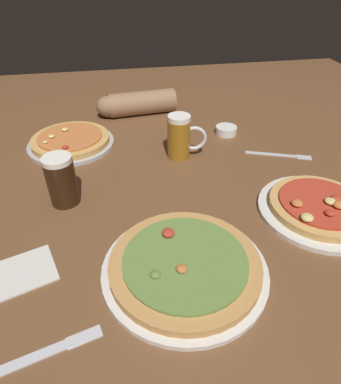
{
  "coord_description": "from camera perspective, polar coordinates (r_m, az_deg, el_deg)",
  "views": [
    {
      "loc": [
        -0.13,
        -0.68,
        0.53
      ],
      "look_at": [
        0.0,
        0.0,
        0.02
      ],
      "focal_mm": 30.9,
      "sensor_mm": 36.0,
      "label": 1
    }
  ],
  "objects": [
    {
      "name": "beer_mug_dark",
      "position": [
        0.87,
        -18.44,
        2.01
      ],
      "size": [
        0.09,
        0.11,
        0.13
      ],
      "color": "black",
      "rests_on": "ground_plane"
    },
    {
      "name": "beer_mug_amber",
      "position": [
        1.03,
        1.72,
        9.46
      ],
      "size": [
        0.12,
        0.07,
        0.14
      ],
      "color": "#9E6619",
      "rests_on": "ground_plane"
    },
    {
      "name": "fork_left",
      "position": [
        1.12,
        18.38,
        6.12
      ],
      "size": [
        0.2,
        0.09,
        0.01
      ],
      "color": "silver",
      "rests_on": "ground_plane"
    },
    {
      "name": "pizza_plate_near",
      "position": [
        0.68,
        2.47,
        -12.59
      ],
      "size": [
        0.34,
        0.34,
        0.05
      ],
      "color": "silver",
      "rests_on": "ground_plane"
    },
    {
      "name": "ramekin_sauce",
      "position": [
        1.21,
        9.58,
        10.47
      ],
      "size": [
        0.07,
        0.07,
        0.03
      ],
      "primitive_type": "cylinder",
      "color": "white",
      "rests_on": "ground_plane"
    },
    {
      "name": "knife_spare",
      "position": [
        0.63,
        -21.88,
        -24.69
      ],
      "size": [
        0.21,
        0.08,
        0.01
      ],
      "color": "silver",
      "rests_on": "ground_plane"
    },
    {
      "name": "pizza_plate_side",
      "position": [
        0.9,
        24.31,
        -2.45
      ],
      "size": [
        0.3,
        0.3,
        0.05
      ],
      "color": "silver",
      "rests_on": "ground_plane"
    },
    {
      "name": "diner_arm",
      "position": [
        1.35,
        -6.23,
        14.91
      ],
      "size": [
        0.31,
        0.12,
        0.09
      ],
      "color": "#936B4C",
      "rests_on": "ground_plane"
    },
    {
      "name": "pizza_plate_far",
      "position": [
        1.16,
        -16.83,
        8.42
      ],
      "size": [
        0.28,
        0.28,
        0.05
      ],
      "color": "#B2B2B7",
      "rests_on": "ground_plane"
    },
    {
      "name": "napkin_folded",
      "position": [
        0.75,
        -24.48,
        -12.54
      ],
      "size": [
        0.16,
        0.14,
        0.01
      ],
      "primitive_type": "cube",
      "rotation": [
        0.0,
        0.0,
        0.33
      ],
      "color": "silver",
      "rests_on": "ground_plane"
    },
    {
      "name": "ground_plane",
      "position": [
        0.89,
        0.0,
        -1.82
      ],
      "size": [
        2.4,
        2.4,
        0.03
      ],
      "primitive_type": "cube",
      "color": "brown"
    }
  ]
}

